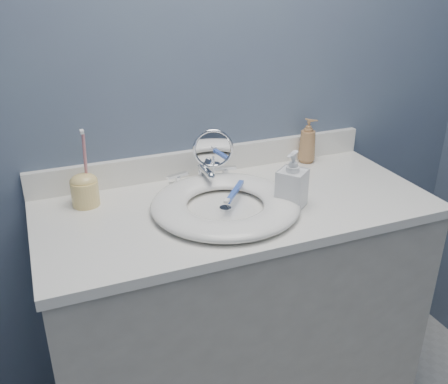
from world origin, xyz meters
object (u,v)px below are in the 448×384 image
makeup_mirror (213,155)px  soap_bottle_clear (292,180)px  toothbrush_holder (85,188)px  soap_bottle_amber (308,141)px

makeup_mirror → soap_bottle_clear: 0.29m
soap_bottle_clear → toothbrush_holder: toothbrush_holder is taller
soap_bottle_amber → toothbrush_holder: size_ratio=0.69×
makeup_mirror → toothbrush_holder: bearing=-165.3°
makeup_mirror → soap_bottle_clear: size_ratio=1.11×
soap_bottle_amber → toothbrush_holder: toothbrush_holder is taller
soap_bottle_amber → toothbrush_holder: 0.82m
makeup_mirror → soap_bottle_clear: makeup_mirror is taller
makeup_mirror → soap_bottle_amber: size_ratio=1.19×
soap_bottle_clear → toothbrush_holder: (-0.58, 0.24, -0.03)m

